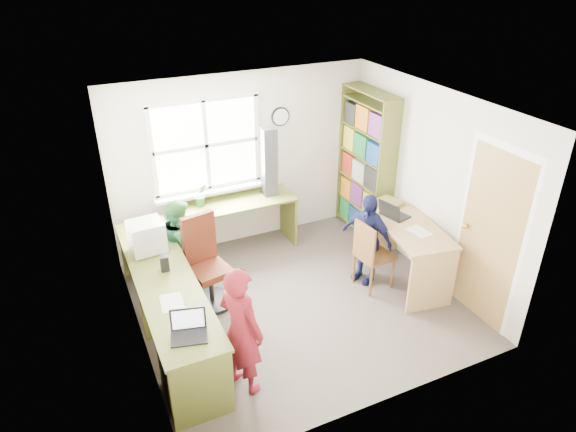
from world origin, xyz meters
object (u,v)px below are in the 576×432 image
at_px(right_desk, 406,239).
at_px(bookshelf, 366,168).
at_px(wooden_chair, 370,253).
at_px(person_red, 241,330).
at_px(person_navy, 367,238).
at_px(crt_monitor, 147,237).
at_px(cd_tower, 269,162).
at_px(person_green, 182,245).
at_px(potted_plant, 201,195).
at_px(swivel_chair, 206,267).
at_px(laptop_right, 393,213).
at_px(l_desk, 194,315).
at_px(laptop_left, 189,329).

distance_m(right_desk, bookshelf, 1.38).
relative_size(wooden_chair, person_red, 0.67).
bearing_deg(person_navy, crt_monitor, -126.73).
xyz_separation_m(bookshelf, cd_tower, (-1.37, 0.27, 0.22)).
bearing_deg(wooden_chair, right_desk, -8.76).
height_order(bookshelf, person_green, bookshelf).
distance_m(cd_tower, potted_plant, 1.01).
height_order(right_desk, person_green, person_green).
xyz_separation_m(bookshelf, person_green, (-2.77, -0.32, -0.40)).
bearing_deg(person_navy, swivel_chair, -125.43).
xyz_separation_m(bookshelf, crt_monitor, (-3.19, -0.52, -0.07)).
xyz_separation_m(bookshelf, potted_plant, (-2.32, 0.31, -0.09)).
distance_m(wooden_chair, person_red, 2.17).
distance_m(crt_monitor, person_red, 1.72).
distance_m(laptop_right, person_red, 2.65).
distance_m(l_desk, person_green, 1.17).
relative_size(bookshelf, laptop_left, 5.62).
distance_m(swivel_chair, potted_plant, 1.13).
relative_size(swivel_chair, laptop_left, 2.97).
bearing_deg(person_red, swivel_chair, -31.36).
bearing_deg(swivel_chair, l_desk, -127.56).
bearing_deg(right_desk, potted_plant, 151.61).
bearing_deg(person_green, l_desk, -172.12).
xyz_separation_m(right_desk, person_navy, (-0.46, 0.20, 0.02)).
distance_m(swivel_chair, person_red, 1.46).
bearing_deg(laptop_left, right_desk, 29.12).
distance_m(potted_plant, person_green, 0.83).
bearing_deg(person_navy, laptop_left, -92.42).
xyz_separation_m(l_desk, right_desk, (2.76, 0.17, 0.12)).
bearing_deg(crt_monitor, laptop_left, -92.29).
relative_size(right_desk, person_red, 1.07).
distance_m(swivel_chair, person_navy, 1.98).
xyz_separation_m(cd_tower, person_navy, (0.71, -1.37, -0.63)).
bearing_deg(bookshelf, cd_tower, 169.02).
bearing_deg(right_desk, laptop_right, 116.59).
distance_m(crt_monitor, cd_tower, 2.00).
relative_size(laptop_left, person_navy, 0.31).
relative_size(l_desk, laptop_left, 7.89).
height_order(right_desk, crt_monitor, crt_monitor).
relative_size(laptop_left, cd_tower, 0.40).
xyz_separation_m(wooden_chair, potted_plant, (-1.62, 1.59, 0.41)).
height_order(cd_tower, person_green, cd_tower).
distance_m(wooden_chair, crt_monitor, 2.63).
distance_m(bookshelf, person_green, 2.82).
distance_m(laptop_right, person_navy, 0.46).
xyz_separation_m(l_desk, swivel_chair, (0.36, 0.77, 0.02)).
bearing_deg(potted_plant, laptop_right, -34.01).
xyz_separation_m(crt_monitor, potted_plant, (0.86, 0.83, -0.03)).
bearing_deg(wooden_chair, l_desk, 178.94).
bearing_deg(person_red, bookshelf, -79.07).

